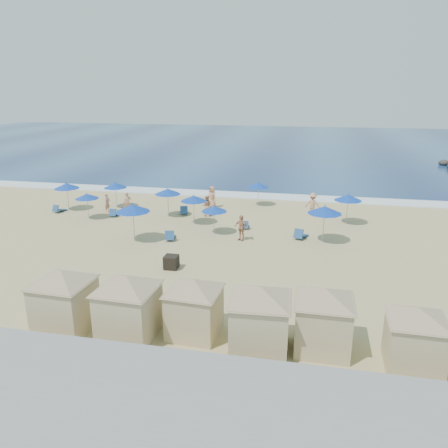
{
  "coord_description": "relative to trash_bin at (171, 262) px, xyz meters",
  "views": [
    {
      "loc": [
        6.8,
        -24.56,
        9.81
      ],
      "look_at": [
        1.11,
        3.0,
        1.02
      ],
      "focal_mm": 35.0,
      "sensor_mm": 36.0,
      "label": 1
    }
  ],
  "objects": [
    {
      "name": "umbrella_6",
      "position": [
        0.99,
        6.58,
        1.43
      ],
      "size": [
        1.83,
        1.83,
        2.08
      ],
      "color": "#A5A8AD",
      "rests_on": "ground"
    },
    {
      "name": "cabana_0",
      "position": [
        -2.32,
        -7.07,
        1.29
      ],
      "size": [
        4.64,
        4.64,
        2.91
      ],
      "color": "#CAB68A",
      "rests_on": "ground"
    },
    {
      "name": "beachgoer_5",
      "position": [
        -8.87,
        10.23,
        0.42
      ],
      "size": [
        0.45,
        0.63,
        1.59
      ],
      "primitive_type": "imported",
      "rotation": [
        0.0,
        0.0,
        1.44
      ],
      "color": "tan",
      "rests_on": "ground"
    },
    {
      "name": "beachgoer_1",
      "position": [
        -0.58,
        10.76,
        0.46
      ],
      "size": [
        0.92,
        0.77,
        1.68
      ],
      "primitive_type": "imported",
      "rotation": [
        0.0,
        0.0,
        3.32
      ],
      "color": "tan",
      "rests_on": "ground"
    },
    {
      "name": "ocean",
      "position": [
        0.77,
        57.69,
        -0.35
      ],
      "size": [
        160.0,
        80.0,
        0.06
      ],
      "primitive_type": "cube",
      "color": "navy",
      "rests_on": "ground"
    },
    {
      "name": "umbrella_2",
      "position": [
        -8.78,
        11.76,
        1.55
      ],
      "size": [
        1.96,
        1.96,
        2.23
      ],
      "color": "#A5A8AD",
      "rests_on": "ground"
    },
    {
      "name": "cabana_2",
      "position": [
        3.13,
        -6.41,
        1.17
      ],
      "size": [
        4.3,
        4.3,
        2.7
      ],
      "color": "#CAB68A",
      "rests_on": "ground"
    },
    {
      "name": "seawall",
      "position": [
        0.77,
        -10.8,
        0.27
      ],
      "size": [
        160.0,
        6.1,
        1.22
      ],
      "color": "gray",
      "rests_on": "ground"
    },
    {
      "name": "umbrella_8",
      "position": [
        10.23,
        10.84,
        1.65
      ],
      "size": [
        2.06,
        2.06,
        2.34
      ],
      "color": "#A5A8AD",
      "rests_on": "ground"
    },
    {
      "name": "beachgoer_0",
      "position": [
        -7.06,
        10.17,
        0.49
      ],
      "size": [
        0.76,
        0.69,
        1.75
      ],
      "primitive_type": "imported",
      "rotation": [
        0.0,
        0.0,
        0.56
      ],
      "color": "tan",
      "rests_on": "ground"
    },
    {
      "name": "beach_chair_1",
      "position": [
        -7.8,
        9.2,
        -0.14
      ],
      "size": [
        0.6,
        1.26,
        0.68
      ],
      "color": "navy",
      "rests_on": "ground"
    },
    {
      "name": "beach_chair_4",
      "position": [
        2.94,
        8.16,
        -0.15
      ],
      "size": [
        0.61,
        1.21,
        0.65
      ],
      "color": "navy",
      "rests_on": "ground"
    },
    {
      "name": "umbrella_3",
      "position": [
        -3.89,
        3.97,
        1.9
      ],
      "size": [
        2.3,
        2.3,
        2.62
      ],
      "color": "#A5A8AD",
      "rests_on": "ground"
    },
    {
      "name": "umbrella_7",
      "position": [
        3.01,
        14.87,
        1.43
      ],
      "size": [
        1.84,
        1.84,
        2.09
      ],
      "color": "#A5A8AD",
      "rests_on": "ground"
    },
    {
      "name": "cabana_5",
      "position": [
        11.54,
        -6.99,
        1.14
      ],
      "size": [
        4.22,
        4.22,
        2.64
      ],
      "color": "#CAB68A",
      "rests_on": "ground"
    },
    {
      "name": "beachgoer_3",
      "position": [
        7.69,
        12.6,
        0.55
      ],
      "size": [
        1.32,
        0.93,
        1.86
      ],
      "primitive_type": "imported",
      "rotation": [
        0.0,
        0.0,
        2.93
      ],
      "color": "tan",
      "rests_on": "ground"
    },
    {
      "name": "trash_bin",
      "position": [
        0.0,
        0.0,
        0.0
      ],
      "size": [
        0.76,
        0.76,
        0.76
      ],
      "primitive_type": "cube",
      "rotation": [
        0.0,
        0.0,
        0.01
      ],
      "color": "black",
      "rests_on": "ground"
    },
    {
      "name": "ground",
      "position": [
        0.77,
        2.69,
        -0.38
      ],
      "size": [
        160.0,
        160.0,
        0.0
      ],
      "primitive_type": "plane",
      "color": "tan",
      "rests_on": "ground"
    },
    {
      "name": "umbrella_0",
      "position": [
        -12.4,
        10.22,
        1.67
      ],
      "size": [
        2.08,
        2.08,
        2.37
      ],
      "color": "#A5A8AD",
      "rests_on": "ground"
    },
    {
      "name": "umbrella_4",
      "position": [
        -3.55,
        10.06,
        1.65
      ],
      "size": [
        2.05,
        2.05,
        2.34
      ],
      "color": "#A5A8AD",
      "rests_on": "ground"
    },
    {
      "name": "beachgoer_2",
      "position": [
        3.07,
        5.56,
        0.5
      ],
      "size": [
        1.11,
        0.87,
        1.76
      ],
      "primitive_type": "imported",
      "rotation": [
        0.0,
        0.0,
        5.79
      ],
      "color": "tan",
      "rests_on": "ground"
    },
    {
      "name": "cabana_3",
      "position": [
        5.9,
        -7.02,
        1.32
      ],
      "size": [
        4.72,
        4.72,
        2.97
      ],
      "color": "#CAB68A",
      "rests_on": "ground"
    },
    {
      "name": "umbrella_1",
      "position": [
        -9.48,
        8.16,
        1.43
      ],
      "size": [
        1.83,
        1.83,
        2.08
      ],
      "color": "#A5A8AD",
      "rests_on": "ground"
    },
    {
      "name": "beach_chair_2",
      "position": [
        -2.54,
        10.92,
        -0.12
      ],
      "size": [
        1.02,
        1.48,
        0.75
      ],
      "color": "navy",
      "rests_on": "ground"
    },
    {
      "name": "cabana_1",
      "position": [
        0.56,
        -7.1,
        1.31
      ],
      "size": [
        4.7,
        4.7,
        2.95
      ],
      "color": "#CAB68A",
      "rests_on": "ground"
    },
    {
      "name": "beachgoer_4",
      "position": [
        -0.74,
        13.35,
        0.56
      ],
      "size": [
        1.08,
        1.03,
        1.87
      ],
      "primitive_type": "imported",
      "rotation": [
        0.0,
        0.0,
        5.62
      ],
      "color": "tan",
      "rests_on": "ground"
    },
    {
      "name": "surf_line",
      "position": [
        0.77,
        18.19,
        -0.34
      ],
      "size": [
        160.0,
        2.5,
        0.08
      ],
      "primitive_type": "cube",
      "color": "white",
      "rests_on": "ground"
    },
    {
      "name": "beach_chair_0",
      "position": [
        -12.83,
        9.38,
        -0.14
      ],
      "size": [
        0.84,
        1.35,
        0.69
      ],
      "color": "navy",
      "rests_on": "ground"
    },
    {
      "name": "beach_chair_5",
      "position": [
        6.98,
        6.72,
        -0.11
      ],
      "size": [
        1.04,
        1.52,
        0.77
      ],
      "color": "navy",
      "rests_on": "ground"
    },
    {
      "name": "umbrella_5",
      "position": [
        -1.02,
        8.55,
        1.58
      ],
      "size": [
        1.99,
        1.99,
        2.26
      ],
      "color": "#A5A8AD",
      "rests_on": "ground"
    },
    {
      "name": "beach_chair_3",
      "position": [
        -1.62,
        4.66,
        -0.12
      ],
      "size": [
        0.87,
        1.44,
        0.74
      ],
      "color": "navy",
      "rests_on": "ground"
    },
    {
      "name": "umbrella_9",
      "position": [
        8.46,
        6.27,
        1.85
      ],
      "size": [
        2.25,
        2.25,
        2.57
      ],
      "color": "#A5A8AD",
      "rests_on": "ground"
    },
    {
      "name": "cabana_4",
      "position": [
        8.3,
        -6.45,
        1.25
      ],
      "size": [
        4.53,
        4.53,
        2.84
      ],
      "color": "#CAB68A",
      "rests_on": "ground"
    }
  ]
}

